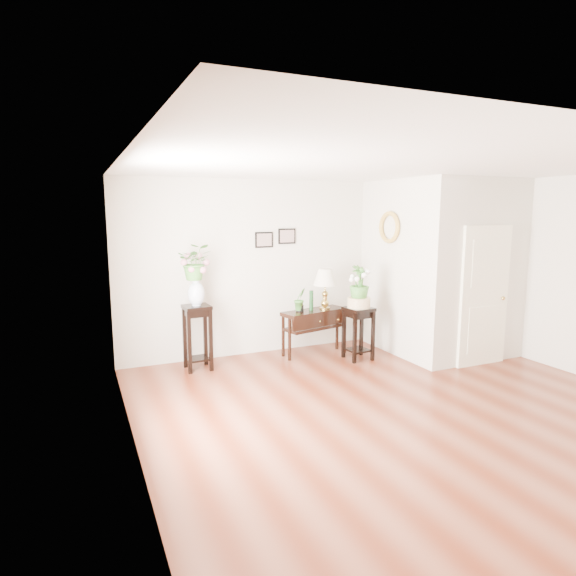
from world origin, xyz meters
TOP-DOWN VIEW (x-y plane):
  - floor at (0.00, 0.00)m, footprint 6.00×5.50m
  - ceiling at (0.00, 0.00)m, footprint 6.00×5.50m
  - wall_back at (0.00, 2.75)m, footprint 6.00×0.02m
  - wall_left at (-3.00, 0.00)m, footprint 0.02×5.50m
  - wall_right at (3.00, 0.00)m, footprint 0.02×5.50m
  - partition at (2.10, 1.77)m, footprint 1.80×1.95m
  - door at (2.10, 0.78)m, footprint 0.90×0.05m
  - art_print_left at (-0.65, 2.73)m, footprint 0.30×0.02m
  - art_print_right at (-0.25, 2.73)m, footprint 0.30×0.02m
  - wall_ornament at (1.16, 1.90)m, footprint 0.07×0.51m
  - console_table at (0.02, 2.25)m, footprint 1.16×0.60m
  - table_lamp at (0.21, 2.25)m, footprint 0.43×0.43m
  - green_vase at (-0.04, 2.25)m, footprint 0.08×0.08m
  - potted_plant at (-0.24, 2.25)m, footprint 0.23×0.21m
  - plant_stand_a at (-1.87, 2.30)m, footprint 0.39×0.39m
  - porcelain_vase at (-1.87, 2.30)m, footprint 0.28×0.28m
  - lily_arrangement at (-1.87, 2.30)m, footprint 0.57×0.52m
  - plant_stand_b at (0.54, 1.76)m, footprint 0.43×0.43m
  - ceramic_bowl at (0.54, 1.76)m, footprint 0.45×0.45m
  - narcissus at (0.54, 1.76)m, footprint 0.39×0.39m

SIDE VIEW (x-z plane):
  - floor at x=0.00m, z-range -0.01..0.01m
  - console_table at x=0.02m, z-range 0.00..0.74m
  - plant_stand_b at x=0.54m, z-range 0.00..0.83m
  - plant_stand_a at x=-1.87m, z-range 0.00..0.95m
  - ceramic_bowl at x=0.54m, z-range 0.83..0.98m
  - green_vase at x=-0.04m, z-range 0.75..1.07m
  - potted_plant at x=-0.24m, z-range 0.74..1.10m
  - door at x=2.10m, z-range 0.00..2.10m
  - table_lamp at x=0.21m, z-range 0.76..1.42m
  - porcelain_vase at x=-1.87m, z-range 0.97..1.39m
  - narcissus at x=0.54m, z-range 0.95..1.48m
  - wall_back at x=0.00m, z-range 0.00..2.80m
  - wall_left at x=-3.00m, z-range 0.00..2.80m
  - wall_right at x=3.00m, z-range 0.00..2.80m
  - partition at x=2.10m, z-range 0.00..2.80m
  - lily_arrangement at x=-1.87m, z-range 1.35..1.88m
  - art_print_left at x=-0.65m, z-range 1.73..1.98m
  - art_print_right at x=-0.25m, z-range 1.77..2.02m
  - wall_ornament at x=1.16m, z-range 1.79..2.30m
  - ceiling at x=0.00m, z-range 2.79..2.81m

